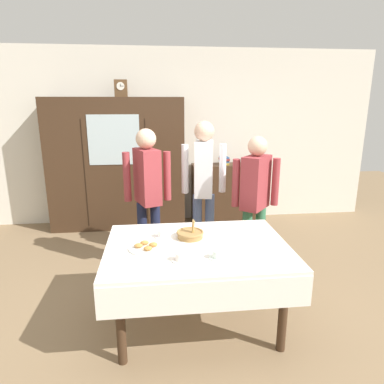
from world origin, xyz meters
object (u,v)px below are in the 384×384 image
at_px(spoon_far_right, 246,248).
at_px(mantel_clock, 121,88).
at_px(tea_cup_center, 162,234).
at_px(spoon_mid_right, 220,249).
at_px(dining_table, 198,258).
at_px(bread_basket, 190,234).
at_px(person_beside_shelf, 204,178).
at_px(book_stack, 224,161).
at_px(person_behind_table_left, 148,187).
at_px(bookshelf_low, 223,193).
at_px(tea_cup_mid_left, 217,255).
at_px(pastry_plate, 146,247).
at_px(wall_cabinet, 117,164).
at_px(person_near_right_end, 255,193).
at_px(tea_cup_front_edge, 180,257).

bearing_deg(spoon_far_right, mantel_clock, 113.63).
bearing_deg(tea_cup_center, spoon_mid_right, -33.44).
bearing_deg(dining_table, bread_basket, 102.38).
distance_m(dining_table, person_beside_shelf, 1.33).
distance_m(book_stack, person_behind_table_left, 1.93).
bearing_deg(spoon_mid_right, tea_cup_center, 146.56).
relative_size(bookshelf_low, person_beside_shelf, 0.59).
height_order(tea_cup_mid_left, spoon_far_right, tea_cup_mid_left).
relative_size(tea_cup_mid_left, pastry_plate, 0.46).
distance_m(dining_table, book_stack, 2.77).
height_order(book_stack, bread_basket, book_stack).
bearing_deg(mantel_clock, spoon_mid_right, -70.12).
distance_m(bookshelf_low, pastry_plate, 2.90).
bearing_deg(book_stack, bread_basket, -108.13).
xyz_separation_m(wall_cabinet, person_beside_shelf, (1.13, -1.33, 0.05)).
distance_m(tea_cup_mid_left, tea_cup_center, 0.62).
bearing_deg(person_beside_shelf, spoon_far_right, -83.54).
height_order(mantel_clock, person_near_right_end, mantel_clock).
bearing_deg(person_behind_table_left, dining_table, -69.28).
distance_m(bookshelf_low, spoon_far_right, 2.76).
relative_size(mantel_clock, tea_cup_center, 1.85).
bearing_deg(book_stack, dining_table, -106.01).
xyz_separation_m(bookshelf_low, book_stack, (0.00, -0.00, 0.53)).
xyz_separation_m(person_near_right_end, person_behind_table_left, (-1.17, 0.21, 0.05)).
relative_size(book_stack, spoon_far_right, 1.66).
xyz_separation_m(dining_table, tea_cup_center, (-0.28, 0.24, 0.13)).
height_order(bookshelf_low, person_beside_shelf, person_beside_shelf).
bearing_deg(spoon_mid_right, wall_cabinet, 112.04).
relative_size(bread_basket, person_near_right_end, 0.15).
distance_m(tea_cup_center, person_near_right_end, 1.24).
height_order(wall_cabinet, mantel_clock, mantel_clock).
bearing_deg(tea_cup_center, wall_cabinet, 104.65).
height_order(tea_cup_front_edge, tea_cup_center, same).
relative_size(mantel_clock, bookshelf_low, 0.24).
relative_size(dining_table, pastry_plate, 5.39).
xyz_separation_m(book_stack, bread_basket, (-0.80, -2.44, -0.22)).
relative_size(spoon_far_right, person_behind_table_left, 0.07).
xyz_separation_m(bread_basket, person_beside_shelf, (0.27, 1.06, 0.25)).
height_order(tea_cup_center, pastry_plate, tea_cup_center).
height_order(book_stack, person_near_right_end, person_near_right_end).
xyz_separation_m(book_stack, tea_cup_front_edge, (-0.92, -2.88, -0.23)).
distance_m(person_beside_shelf, person_behind_table_left, 0.67).
xyz_separation_m(dining_table, mantel_clock, (-0.79, 2.59, 1.44)).
distance_m(bookshelf_low, book_stack, 0.53).
bearing_deg(tea_cup_mid_left, person_beside_shelf, 85.76).
bearing_deg(pastry_plate, person_beside_shelf, 62.42).
height_order(mantel_clock, bookshelf_low, mantel_clock).
distance_m(tea_cup_front_edge, tea_cup_center, 0.49).
distance_m(spoon_mid_right, person_near_right_end, 1.14).
relative_size(dining_table, spoon_mid_right, 12.68).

